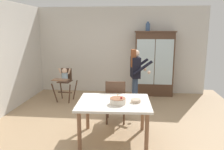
{
  "coord_description": "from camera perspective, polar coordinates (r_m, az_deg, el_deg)",
  "views": [
    {
      "loc": [
        0.46,
        -4.53,
        2.04
      ],
      "look_at": [
        -0.06,
        0.7,
        0.95
      ],
      "focal_mm": 36.12,
      "sensor_mm": 36.0,
      "label": 1
    }
  ],
  "objects": [
    {
      "name": "ceramic_vase",
      "position": [
        6.91,
        9.06,
        11.95
      ],
      "size": [
        0.13,
        0.13,
        0.27
      ],
      "color": "#3D567F",
      "rests_on": "china_cabinet"
    },
    {
      "name": "birthday_cake",
      "position": [
        3.97,
        1.47,
        -6.6
      ],
      "size": [
        0.28,
        0.28,
        0.19
      ],
      "color": "beige",
      "rests_on": "dining_table"
    },
    {
      "name": "serving_bowl",
      "position": [
        4.09,
        6.01,
        -6.5
      ],
      "size": [
        0.18,
        0.18,
        0.05
      ],
      "primitive_type": "cylinder",
      "color": "#C6AD93",
      "rests_on": "dining_table"
    },
    {
      "name": "ground_plane",
      "position": [
        4.99,
        -0.07,
        -12.42
      ],
      "size": [
        6.24,
        6.24,
        0.0
      ],
      "primitive_type": "plane",
      "color": "tan"
    },
    {
      "name": "adult_person",
      "position": [
        5.71,
        5.99,
        0.83
      ],
      "size": [
        0.58,
        0.56,
        1.53
      ],
      "rotation": [
        0.0,
        0.0,
        1.78
      ],
      "color": "#33425B",
      "rests_on": "ground_plane"
    },
    {
      "name": "high_chair_with_toddler",
      "position": [
        6.48,
        -11.9,
        -0.89
      ],
      "size": [
        0.63,
        0.72,
        0.95
      ],
      "rotation": [
        0.0,
        0.0,
        -0.1
      ],
      "color": "#4C3323",
      "rests_on": "ground_plane"
    },
    {
      "name": "wall_back",
      "position": [
        7.21,
        2.05,
        6.23
      ],
      "size": [
        5.32,
        0.06,
        2.7
      ],
      "primitive_type": "cube",
      "color": "beige",
      "rests_on": "ground_plane"
    },
    {
      "name": "dining_table",
      "position": [
        4.15,
        0.5,
        -7.96
      ],
      "size": [
        1.35,
        1.1,
        0.74
      ],
      "color": "silver",
      "rests_on": "ground_plane"
    },
    {
      "name": "dining_chair_far_side",
      "position": [
        4.87,
        0.89,
        -6.03
      ],
      "size": [
        0.46,
        0.46,
        0.96
      ],
      "rotation": [
        0.0,
        0.0,
        3.2
      ],
      "color": "#4C3323",
      "rests_on": "ground_plane"
    },
    {
      "name": "china_cabinet",
      "position": [
        7.0,
        10.57,
        2.89
      ],
      "size": [
        1.21,
        0.48,
        1.97
      ],
      "color": "#4C3323",
      "rests_on": "ground_plane"
    }
  ]
}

